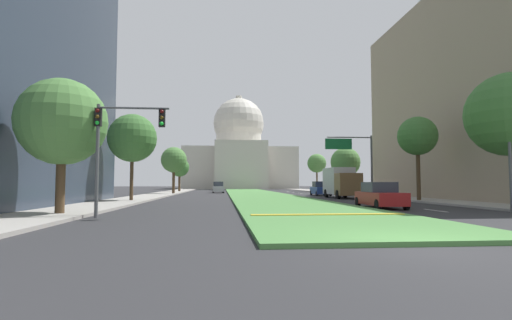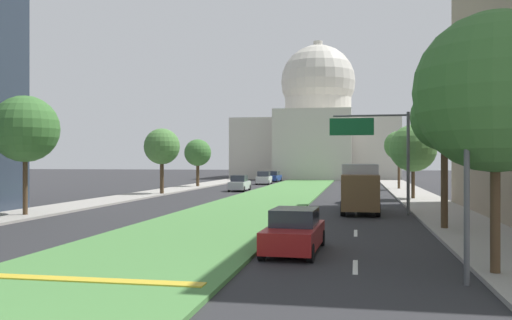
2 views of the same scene
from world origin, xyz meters
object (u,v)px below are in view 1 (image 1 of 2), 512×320
(box_truck_delivery, at_px, (341,182))
(street_tree_right_distant, at_px, (317,163))
(capitol_building, at_px, (239,156))
(sedan_lead_stopped, at_px, (380,196))
(sedan_distant, at_px, (218,188))
(sedan_midblock, at_px, (320,189))
(sedan_far_horizon, at_px, (219,187))
(street_tree_left_mid, at_px, (132,138))
(street_tree_right_far, at_px, (345,162))
(overhead_guide_sign, at_px, (355,154))
(street_tree_left_distant, at_px, (180,167))
(street_tree_right_near, at_px, (510,115))
(street_tree_left_near, at_px, (62,122))
(street_tree_left_far, at_px, (174,160))
(traffic_light_near_left, at_px, (117,135))
(sedan_very_far, at_px, (219,186))
(street_tree_right_mid, at_px, (417,136))
(traffic_light_near_right, at_px, (510,150))

(box_truck_delivery, bearing_deg, street_tree_right_distant, 80.81)
(capitol_building, bearing_deg, street_tree_right_distant, -73.42)
(sedan_lead_stopped, distance_m, sedan_distant, 39.96)
(sedan_midblock, height_order, sedan_far_horizon, sedan_far_horizon)
(street_tree_left_mid, xyz_separation_m, street_tree_right_far, (24.63, 18.80, -0.87))
(overhead_guide_sign, xyz_separation_m, sedan_midblock, (-1.25, 9.28, -3.79))
(sedan_distant, bearing_deg, street_tree_right_distant, 18.41)
(street_tree_right_far, distance_m, street_tree_right_distant, 16.21)
(sedan_far_horizon, bearing_deg, street_tree_left_distant, -124.83)
(sedan_distant, relative_size, box_truck_delivery, 0.72)
(sedan_lead_stopped, xyz_separation_m, sedan_midblock, (2.47, 24.13, 0.06))
(street_tree_right_near, xyz_separation_m, street_tree_left_mid, (-23.82, 12.73, -0.11))
(street_tree_left_near, xyz_separation_m, street_tree_right_near, (23.94, 1.18, 0.97))
(street_tree_left_near, height_order, street_tree_left_distant, street_tree_left_near)
(capitol_building, bearing_deg, box_truck_delivery, -83.72)
(street_tree_left_mid, bearing_deg, street_tree_left_far, 87.68)
(sedan_midblock, bearing_deg, sedan_distant, 132.05)
(street_tree_right_distant, bearing_deg, sedan_midblock, -102.98)
(capitol_building, height_order, box_truck_delivery, capitol_building)
(street_tree_left_mid, xyz_separation_m, sedan_midblock, (19.98, 14.70, -4.52))
(traffic_light_near_left, relative_size, sedan_far_horizon, 1.16)
(overhead_guide_sign, bearing_deg, sedan_very_far, 106.11)
(street_tree_left_near, bearing_deg, street_tree_right_far, 52.89)
(street_tree_left_near, xyz_separation_m, sedan_distant, (7.09, 43.02, -3.66))
(street_tree_right_near, bearing_deg, street_tree_right_mid, 88.87)
(sedan_far_horizon, height_order, box_truck_delivery, box_truck_delivery)
(box_truck_delivery, bearing_deg, capitol_building, 96.28)
(street_tree_right_near, xyz_separation_m, street_tree_right_distant, (0.83, 47.73, -0.33))
(traffic_light_near_right, distance_m, street_tree_right_near, 2.66)
(capitol_building, bearing_deg, street_tree_left_distant, -107.03)
(street_tree_right_mid, xyz_separation_m, sedan_lead_stopped, (-6.53, -7.41, -4.75))
(overhead_guide_sign, xyz_separation_m, street_tree_right_far, (3.41, 13.38, -0.14))
(sedan_lead_stopped, xyz_separation_m, sedan_far_horizon, (-10.63, 55.44, 0.09))
(traffic_light_near_right, relative_size, street_tree_left_distant, 0.85)
(sedan_distant, bearing_deg, sedan_lead_stopped, -74.72)
(street_tree_right_near, xyz_separation_m, street_tree_right_far, (0.81, 31.53, -0.99))
(street_tree_left_far, bearing_deg, sedan_lead_stopped, -61.41)
(street_tree_left_near, bearing_deg, traffic_light_near_left, -19.72)
(sedan_midblock, bearing_deg, street_tree_left_near, -125.09)
(street_tree_left_distant, bearing_deg, street_tree_left_far, -86.81)
(street_tree_left_far, relative_size, sedan_midblock, 1.52)
(street_tree_left_far, bearing_deg, street_tree_right_mid, -44.95)
(street_tree_left_distant, bearing_deg, street_tree_left_mid, -90.03)
(street_tree_left_mid, relative_size, street_tree_left_distant, 1.21)
(street_tree_right_far, bearing_deg, capitol_building, 102.05)
(traffic_light_near_left, relative_size, street_tree_right_distant, 0.76)
(overhead_guide_sign, bearing_deg, traffic_light_near_right, -85.33)
(traffic_light_near_left, height_order, street_tree_left_far, street_tree_left_far)
(street_tree_left_far, bearing_deg, sedan_distant, 52.62)
(street_tree_left_distant, distance_m, sedan_distant, 10.51)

